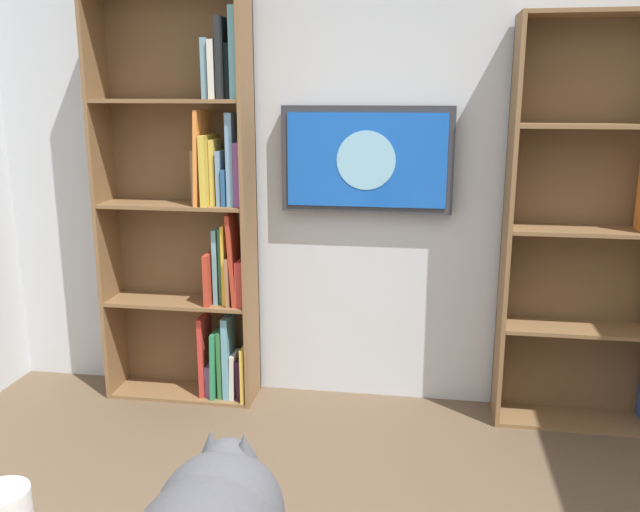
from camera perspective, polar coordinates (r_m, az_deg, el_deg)
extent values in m
cube|color=silver|center=(3.67, 5.36, 7.97)|extent=(4.52, 0.06, 2.70)
cube|color=brown|center=(3.54, 15.66, 2.30)|extent=(0.02, 0.28, 2.09)
cube|color=brown|center=(3.75, 22.46, 2.38)|extent=(0.95, 0.01, 2.09)
cube|color=brown|center=(3.95, 21.51, -12.87)|extent=(0.90, 0.27, 0.02)
cube|color=brown|center=(3.75, 22.20, -5.77)|extent=(0.90, 0.27, 0.02)
cube|color=brown|center=(3.62, 22.93, 1.97)|extent=(0.90, 0.27, 0.02)
cube|color=brown|center=(3.57, 23.70, 10.13)|extent=(0.90, 0.27, 0.02)
cube|color=brown|center=(3.58, 24.52, 18.37)|extent=(0.90, 0.27, 0.02)
cube|color=brown|center=(3.63, -6.11, 4.20)|extent=(0.02, 0.28, 2.24)
cube|color=brown|center=(3.92, -17.85, 4.33)|extent=(0.02, 0.28, 2.24)
cube|color=brown|center=(3.88, -11.50, 4.62)|extent=(0.85, 0.01, 2.24)
cube|color=brown|center=(4.08, -11.41, -11.27)|extent=(0.80, 0.27, 0.02)
cube|color=brown|center=(3.88, -11.80, -3.81)|extent=(0.80, 0.27, 0.02)
cube|color=brown|center=(3.75, -12.21, 4.29)|extent=(0.80, 0.27, 0.02)
cube|color=brown|center=(3.71, -12.64, 12.77)|extent=(0.80, 0.27, 0.02)
cube|color=gold|center=(3.88, -6.28, -9.66)|extent=(0.02, 0.22, 0.32)
cube|color=black|center=(3.92, -6.67, -10.12)|extent=(0.04, 0.18, 0.23)
cube|color=beige|center=(3.91, -7.27, -9.97)|extent=(0.03, 0.15, 0.26)
cube|color=#609DB0|center=(3.89, -7.78, -8.41)|extent=(0.04, 0.17, 0.48)
cube|color=#33723B|center=(3.92, -8.25, -8.85)|extent=(0.03, 0.18, 0.40)
cube|color=#2C8254|center=(3.94, -8.70, -8.83)|extent=(0.04, 0.24, 0.39)
cube|color=slate|center=(3.97, -9.26, -10.28)|extent=(0.04, 0.13, 0.18)
cube|color=red|center=(3.94, -9.74, -8.21)|extent=(0.03, 0.19, 0.47)
cube|color=red|center=(3.74, -6.51, -2.09)|extent=(0.04, 0.23, 0.25)
cube|color=#AF3621|center=(3.69, -7.30, -0.26)|extent=(0.05, 0.17, 0.51)
cube|color=#A06946|center=(3.74, -7.53, -1.98)|extent=(0.02, 0.21, 0.27)
cube|color=gold|center=(3.71, -8.01, -0.71)|extent=(0.02, 0.13, 0.45)
cube|color=#3D6D4B|center=(3.75, -8.26, -0.75)|extent=(0.02, 0.12, 0.42)
cube|color=#68A2AA|center=(3.75, -8.72, -0.82)|extent=(0.03, 0.13, 0.42)
cube|color=#B73724|center=(3.76, -9.28, -1.81)|extent=(0.03, 0.21, 0.29)
cube|color=#79427B|center=(3.60, -6.78, 6.98)|extent=(0.03, 0.19, 0.34)
cube|color=#6893B2|center=(3.60, -7.46, 8.15)|extent=(0.04, 0.14, 0.49)
cube|color=#265387|center=(3.63, -7.92, 5.87)|extent=(0.02, 0.17, 0.19)
cube|color=#7092AE|center=(3.65, -8.31, 6.64)|extent=(0.02, 0.18, 0.29)
cube|color=gold|center=(3.66, -8.87, 7.11)|extent=(0.03, 0.16, 0.35)
cube|color=gold|center=(3.65, -9.49, 7.25)|extent=(0.03, 0.22, 0.37)
cube|color=orange|center=(3.66, -10.05, 8.26)|extent=(0.04, 0.23, 0.50)
cube|color=olive|center=(3.69, -10.42, 6.65)|extent=(0.02, 0.16, 0.29)
cube|color=#63A4AD|center=(3.59, -7.07, 16.75)|extent=(0.03, 0.20, 0.45)
cube|color=black|center=(3.60, -7.65, 15.31)|extent=(0.03, 0.13, 0.28)
cube|color=black|center=(3.60, -8.25, 16.31)|extent=(0.03, 0.20, 0.40)
cube|color=beige|center=(3.63, -8.76, 15.39)|extent=(0.03, 0.23, 0.29)
cube|color=#6792A3|center=(3.62, -9.49, 15.44)|extent=(0.03, 0.17, 0.30)
cube|color=#333338|center=(3.59, 4.00, 8.19)|extent=(0.91, 0.06, 0.56)
cube|color=blue|center=(3.56, 3.95, 8.14)|extent=(0.84, 0.01, 0.49)
cylinder|color=#8CCCEA|center=(3.55, 3.94, 8.13)|extent=(0.31, 0.00, 0.31)
sphere|color=#4C4C51|center=(1.38, -7.82, -17.56)|extent=(0.12, 0.12, 0.12)
cone|color=#4C4C51|center=(1.35, -6.47, -16.07)|extent=(0.05, 0.05, 0.07)
cone|color=#4C4C51|center=(1.37, -9.28, -15.75)|extent=(0.05, 0.05, 0.07)
cone|color=beige|center=(1.35, -6.54, -16.38)|extent=(0.03, 0.03, 0.05)
cone|color=beige|center=(1.37, -9.36, -16.05)|extent=(0.03, 0.03, 0.05)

